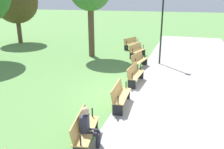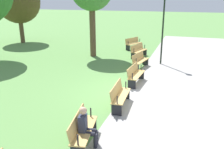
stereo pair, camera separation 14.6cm
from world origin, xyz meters
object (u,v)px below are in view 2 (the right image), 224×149
(bench_1, at_px, (138,50))
(bench_2, at_px, (140,60))
(bench_5, at_px, (82,129))
(bench_0, at_px, (133,43))
(tree_3, at_px, (18,2))
(person_seated, at_px, (86,125))
(bench_3, at_px, (135,74))
(bench_4, at_px, (120,95))
(lamp_post, at_px, (164,16))

(bench_1, height_order, bench_2, same)
(bench_5, bearing_deg, bench_2, 169.50)
(bench_0, distance_m, tree_3, 10.85)
(bench_2, relative_size, person_seated, 1.42)
(bench_0, xyz_separation_m, bench_3, (7.84, 1.94, 0.00))
(bench_3, xyz_separation_m, tree_3, (-7.44, -12.32, 3.14))
(bench_0, xyz_separation_m, bench_5, (13.23, 1.61, 0.00))
(bench_2, bearing_deg, bench_3, 17.46)
(bench_0, bearing_deg, tree_3, -63.31)
(bench_3, distance_m, bench_5, 5.40)
(bench_0, relative_size, bench_5, 0.99)
(bench_4, bearing_deg, bench_5, -10.46)
(bench_5, relative_size, lamp_post, 0.40)
(bench_3, bearing_deg, bench_0, -162.58)
(bench_3, distance_m, person_seated, 5.45)
(bench_2, bearing_deg, bench_4, 13.98)
(bench_0, relative_size, person_seated, 1.41)
(bench_5, distance_m, person_seated, 0.23)
(bench_1, relative_size, lamp_post, 0.40)
(person_seated, bearing_deg, bench_5, -119.08)
(bench_0, height_order, person_seated, person_seated)
(person_seated, relative_size, tree_3, 0.22)
(lamp_post, bearing_deg, bench_5, -6.59)
(bench_4, relative_size, person_seated, 1.39)
(bench_2, height_order, bench_5, same)
(bench_2, bearing_deg, bench_5, 10.50)
(bench_1, bearing_deg, bench_2, 31.42)
(bench_3, height_order, lamp_post, lamp_post)
(bench_3, bearing_deg, bench_2, -169.54)
(bench_1, xyz_separation_m, person_seated, (10.76, 0.80, 0.17))
(bench_4, bearing_deg, lamp_post, 170.06)
(bench_0, distance_m, bench_5, 13.33)
(bench_1, height_order, tree_3, tree_3)
(bench_2, relative_size, bench_4, 1.02)
(bench_0, height_order, tree_3, tree_3)
(bench_1, distance_m, bench_3, 5.40)
(tree_3, bearing_deg, lamp_post, 75.19)
(bench_1, height_order, bench_5, same)
(bench_4, bearing_deg, bench_2, 179.98)
(bench_3, bearing_deg, person_seated, 1.66)
(bench_0, xyz_separation_m, bench_4, (10.54, 1.94, 0.00))
(bench_2, distance_m, bench_3, 2.71)
(person_seated, bearing_deg, bench_4, 165.86)
(bench_3, bearing_deg, bench_1, -166.06)
(bench_4, distance_m, person_seated, 2.75)
(bench_4, distance_m, tree_3, 16.27)
(bench_1, xyz_separation_m, bench_4, (8.02, 0.98, 0.00))
(bench_2, height_order, bench_4, same)
(bench_0, relative_size, tree_3, 0.31)
(person_seated, height_order, tree_3, tree_3)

